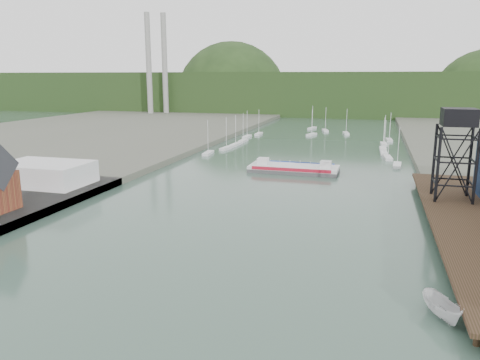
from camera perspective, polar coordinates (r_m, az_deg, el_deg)
The scene contains 8 objects.
east_pier at distance 79.58m, azimuth 26.98°, elevation -4.63°, with size 14.00×70.00×2.45m.
white_shed at distance 104.90m, azimuth -22.71°, elevation 0.75°, with size 18.00×12.00×4.50m, color silver.
lift_tower at distance 89.36m, azimuth 25.08°, elevation 6.32°, with size 6.50×6.50×16.00m.
marina_sailboats at distance 171.25m, azimuth 8.86°, elevation 4.61°, with size 57.71×92.65×0.90m.
smokestacks at distance 291.62m, azimuth -10.11°, elevation 13.62°, with size 11.20×8.20×60.00m.
distant_hills at distance 332.47m, azimuth 11.86°, elevation 10.00°, with size 500.00×120.00×80.00m.
chain_ferry at distance 118.12m, azimuth 6.57°, elevation 1.42°, with size 22.17×9.24×3.18m.
motorboat at distance 51.75m, azimuth 23.44°, elevation -14.16°, with size 2.23×5.93×2.29m, color silver.
Camera 1 is at (21.05, -29.91, 23.49)m, focal length 35.00 mm.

